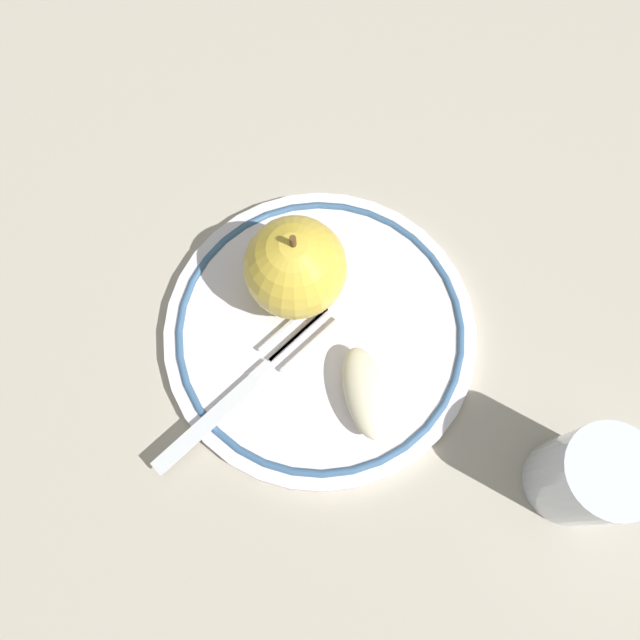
{
  "coord_description": "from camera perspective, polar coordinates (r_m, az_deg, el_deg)",
  "views": [
    {
      "loc": [
        0.1,
        0.12,
        0.48
      ],
      "look_at": [
        -0.02,
        0.01,
        0.03
      ],
      "focal_mm": 35.0,
      "sensor_mm": 36.0,
      "label": 1
    }
  ],
  "objects": [
    {
      "name": "plate",
      "position": [
        0.5,
        0.0,
        -1.03
      ],
      "size": [
        0.25,
        0.25,
        0.01
      ],
      "color": "white",
      "rests_on": "ground_plane"
    },
    {
      "name": "fork",
      "position": [
        0.48,
        -7.52,
        -6.33
      ],
      "size": [
        0.18,
        0.03,
        0.0
      ],
      "rotation": [
        0.0,
        0.0,
        3.1
      ],
      "color": "silver",
      "rests_on": "plate"
    },
    {
      "name": "ground_plane",
      "position": [
        0.5,
        -1.88,
        -1.89
      ],
      "size": [
        2.0,
        2.0,
        0.0
      ],
      "primitive_type": "plane",
      "color": "#B5AC9A"
    },
    {
      "name": "drinking_glass",
      "position": [
        0.48,
        23.25,
        -13.03
      ],
      "size": [
        0.06,
        0.06,
        0.09
      ],
      "primitive_type": "cylinder",
      "color": "silver",
      "rests_on": "ground_plane"
    },
    {
      "name": "apple_slice_front",
      "position": [
        0.47,
        4.54,
        -6.24
      ],
      "size": [
        0.07,
        0.08,
        0.02
      ],
      "primitive_type": "ellipsoid",
      "rotation": [
        0.0,
        0.0,
        0.98
      ],
      "color": "#F2E7C3",
      "rests_on": "plate"
    },
    {
      "name": "apple_red_whole",
      "position": [
        0.47,
        -2.27,
        4.8
      ],
      "size": [
        0.08,
        0.08,
        0.09
      ],
      "color": "gold",
      "rests_on": "plate"
    }
  ]
}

